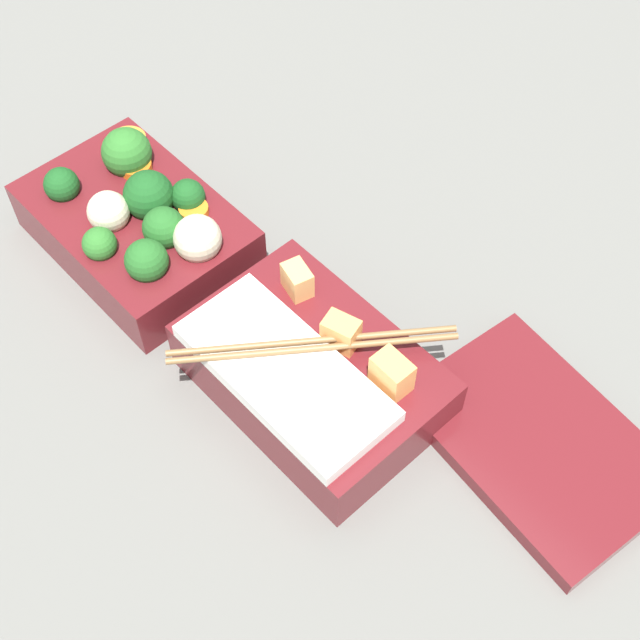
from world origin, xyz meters
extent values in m
plane|color=slate|center=(0.00, 0.00, 0.00)|extent=(3.00, 3.00, 0.00)
cube|color=maroon|center=(-0.10, 0.01, 0.02)|extent=(0.19, 0.13, 0.05)
sphere|color=#19511E|center=(-0.10, 0.02, 0.06)|extent=(0.04, 0.04, 0.04)
sphere|color=#2D7028|center=(-0.08, -0.04, 0.06)|extent=(0.03, 0.03, 0.03)
sphere|color=#19511E|center=(-0.08, 0.05, 0.06)|extent=(0.03, 0.03, 0.03)
sphere|color=#2D7028|center=(-0.15, 0.04, 0.06)|extent=(0.04, 0.04, 0.04)
sphere|color=#236023|center=(-0.04, -0.02, 0.06)|extent=(0.04, 0.04, 0.04)
sphere|color=#236023|center=(-0.06, 0.01, 0.06)|extent=(0.04, 0.04, 0.04)
sphere|color=#19511E|center=(-0.16, -0.02, 0.06)|extent=(0.03, 0.03, 0.03)
cylinder|color=orange|center=(-0.14, 0.04, 0.05)|extent=(0.04, 0.04, 0.01)
cylinder|color=orange|center=(-0.06, 0.04, 0.05)|extent=(0.03, 0.03, 0.01)
cylinder|color=orange|center=(-0.17, 0.05, 0.05)|extent=(0.04, 0.04, 0.01)
sphere|color=beige|center=(-0.11, -0.01, 0.06)|extent=(0.04, 0.04, 0.04)
sphere|color=beige|center=(-0.03, 0.02, 0.06)|extent=(0.04, 0.04, 0.04)
cube|color=maroon|center=(0.11, 0.02, 0.02)|extent=(0.19, 0.13, 0.05)
cube|color=white|center=(0.11, -0.01, 0.05)|extent=(0.17, 0.08, 0.01)
cube|color=#EAB266|center=(0.06, 0.05, 0.06)|extent=(0.03, 0.02, 0.02)
cube|color=#F4A356|center=(0.11, 0.04, 0.06)|extent=(0.03, 0.03, 0.03)
cube|color=#F4A356|center=(0.17, 0.05, 0.06)|extent=(0.03, 0.02, 0.03)
sphere|color=#381942|center=(0.16, 0.05, 0.06)|extent=(0.02, 0.02, 0.02)
cylinder|color=olive|center=(0.11, 0.02, 0.06)|extent=(0.13, 0.18, 0.01)
cylinder|color=olive|center=(0.11, 0.02, 0.06)|extent=(0.13, 0.18, 0.01)
cube|color=maroon|center=(0.26, 0.11, 0.01)|extent=(0.20, 0.15, 0.02)
camera|label=1|loc=(0.38, -0.22, 0.60)|focal=50.00mm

